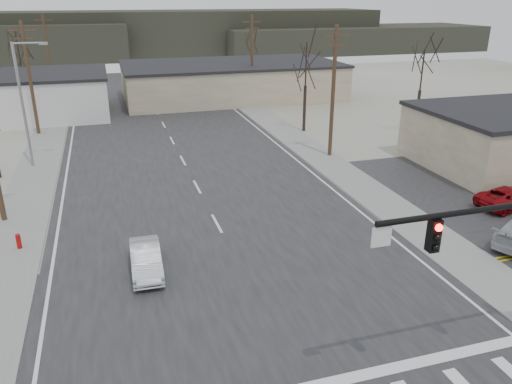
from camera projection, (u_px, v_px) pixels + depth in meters
ground at (259, 302)px, 20.89m from camera, size 140.00×140.00×0.00m
main_road at (194, 182)px, 34.23m from camera, size 18.00×110.00×0.05m
cross_road at (259, 302)px, 20.88m from camera, size 90.00×10.00×0.04m
sidewalk_left at (36, 174)px, 35.82m from camera, size 3.00×90.00×0.06m
sidewalk_right at (309, 149)px, 41.54m from camera, size 3.00×90.00×0.06m
fire_hydrant at (19, 241)px, 25.09m from camera, size 0.24×0.24×0.87m
building_right_far at (231, 80)px, 61.96m from camera, size 26.30×14.30×4.30m
upole_left_c at (30, 77)px, 44.36m from camera, size 2.20×0.30×10.00m
upole_left_d at (48, 54)px, 62.16m from camera, size 2.20×0.30×10.00m
upole_right_a at (333, 90)px, 38.09m from camera, size 2.20×0.30×10.00m
upole_right_b at (252, 58)px, 57.68m from camera, size 2.20×0.30×10.00m
streetlight_main at (25, 99)px, 35.69m from camera, size 2.40×0.25×9.00m
tree_right_mid at (306, 67)px, 45.23m from camera, size 3.74×3.74×8.33m
tree_left_far at (18, 50)px, 55.76m from camera, size 3.96×3.96×8.82m
tree_right_far at (252, 45)px, 69.18m from camera, size 3.52×3.52×7.84m
tree_lot at (422, 73)px, 44.36m from camera, size 3.52×3.52×7.84m
hill_center at (195, 32)px, 108.74m from camera, size 80.00×18.00×9.00m
hill_right at (352, 39)px, 113.48m from camera, size 60.00×18.00×5.50m
sedan_crossing at (146, 259)px, 22.90m from camera, size 1.45×3.90×1.28m
car_far_a at (173, 90)px, 63.51m from camera, size 3.55×4.94×1.33m
car_far_b at (92, 94)px, 60.61m from camera, size 2.95×4.55×1.44m
car_parked_red at (510, 197)px, 30.00m from camera, size 4.65×2.67×1.22m
car_parked_dark_a at (478, 161)px, 36.31m from camera, size 4.57×2.74×1.46m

